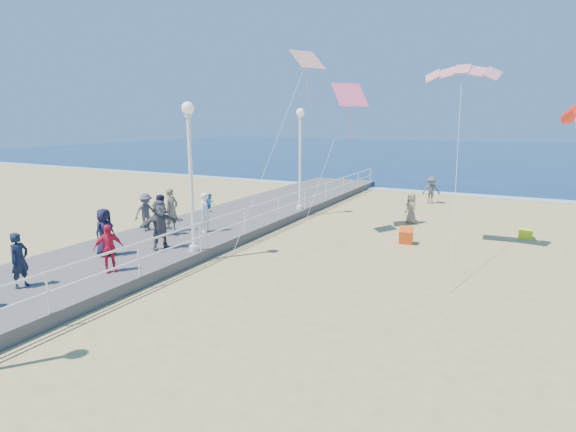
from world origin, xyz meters
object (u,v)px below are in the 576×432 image
at_px(spectator_3, 108,248).
at_px(beach_chair_left, 525,234).
at_px(spectator_5, 160,225).
at_px(box_kite, 406,237).
at_px(spectator_4, 105,232).
at_px(spectator_6, 172,210).
at_px(beach_walker_c, 411,208).
at_px(spectator_0, 19,260).
at_px(toddler_held, 210,203).
at_px(lamp_post_far, 300,148).
at_px(woman_holding_toddler, 206,213).
at_px(spectator_2, 146,212).
at_px(spectator_7, 162,215).
at_px(lamp_post_mid, 190,162).
at_px(beach_walker_a, 431,190).

relative_size(spectator_3, beach_chair_left, 2.79).
relative_size(spectator_5, box_kite, 3.08).
height_order(spectator_4, beach_chair_left, spectator_4).
bearing_deg(spectator_6, beach_walker_c, -44.72).
height_order(spectator_0, spectator_5, spectator_5).
bearing_deg(toddler_held, lamp_post_far, -9.13).
distance_m(woman_holding_toddler, spectator_2, 2.65).
bearing_deg(beach_walker_c, spectator_6, -89.13).
distance_m(beach_walker_c, beach_chair_left, 5.22).
relative_size(spectator_3, box_kite, 2.55).
height_order(spectator_2, spectator_3, spectator_2).
relative_size(spectator_5, beach_walker_c, 1.20).
bearing_deg(spectator_7, beach_chair_left, -70.98).
bearing_deg(lamp_post_far, spectator_5, -97.67).
relative_size(spectator_0, spectator_6, 0.85).
bearing_deg(spectator_0, beach_chair_left, -51.90).
bearing_deg(spectator_4, spectator_0, -176.96).
height_order(spectator_6, beach_chair_left, spectator_6).
bearing_deg(spectator_7, lamp_post_far, -30.22).
xyz_separation_m(lamp_post_far, box_kite, (6.40, -3.04, -3.36)).
xyz_separation_m(box_kite, beach_chair_left, (4.49, 3.30, -0.10)).
xyz_separation_m(spectator_2, spectator_7, (1.24, -0.36, 0.05)).
height_order(toddler_held, spectator_3, toddler_held).
bearing_deg(beach_chair_left, box_kite, -143.72).
relative_size(spectator_2, spectator_5, 0.88).
xyz_separation_m(spectator_6, beach_chair_left, (13.60, 7.34, -1.14)).
bearing_deg(lamp_post_far, beach_chair_left, 1.37).
height_order(lamp_post_mid, spectator_0, lamp_post_mid).
height_order(spectator_4, beach_walker_a, spectator_4).
bearing_deg(lamp_post_far, beach_walker_c, 9.11).
xyz_separation_m(spectator_7, beach_walker_c, (8.34, 8.71, -0.49)).
bearing_deg(lamp_post_far, spectator_6, -110.91).
distance_m(lamp_post_mid, woman_holding_toddler, 3.73).
bearing_deg(beach_walker_c, spectator_5, -76.87).
bearing_deg(beach_walker_a, spectator_0, -132.72).
height_order(lamp_post_mid, spectator_2, lamp_post_mid).
distance_m(toddler_held, spectator_4, 4.72).
distance_m(spectator_7, beach_walker_a, 16.99).
xyz_separation_m(lamp_post_mid, spectator_2, (-3.83, 1.58, -2.45)).
bearing_deg(spectator_5, box_kite, -31.18).
xyz_separation_m(spectator_6, box_kite, (9.10, 4.04, -1.04)).
bearing_deg(beach_walker_c, spectator_2, -91.50).
bearing_deg(beach_chair_left, spectator_7, -149.18).
bearing_deg(box_kite, toddler_held, -165.37).
bearing_deg(toddler_held, spectator_0, 175.25).
xyz_separation_m(lamp_post_far, spectator_7, (-2.59, -7.78, -2.40)).
bearing_deg(beach_walker_a, spectator_7, -141.79).
xyz_separation_m(spectator_3, beach_walker_a, (6.54, 19.13, -0.31)).
xyz_separation_m(spectator_5, beach_walker_a, (6.93, 16.40, -0.47)).
distance_m(woman_holding_toddler, spectator_7, 1.79).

